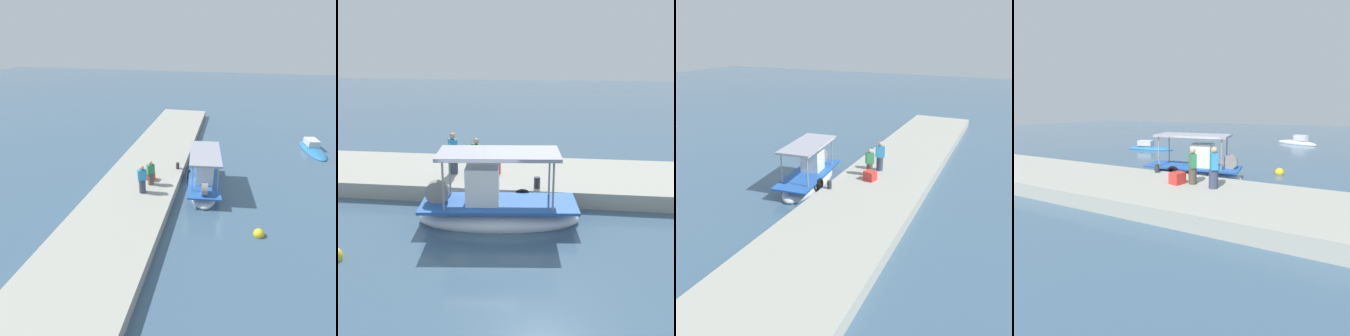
% 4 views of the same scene
% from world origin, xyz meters
% --- Properties ---
extents(ground_plane, '(120.00, 120.00, 0.00)m').
position_xyz_m(ground_plane, '(0.00, 0.00, 0.00)').
color(ground_plane, '#405C75').
extents(dock_quay, '(36.00, 4.98, 0.63)m').
position_xyz_m(dock_quay, '(0.00, -4.22, 0.31)').
color(dock_quay, '#A5A498').
rests_on(dock_quay, ground_plane).
extents(main_fishing_boat, '(5.72, 2.59, 2.86)m').
position_xyz_m(main_fishing_boat, '(-0.39, -0.16, 0.48)').
color(main_fishing_boat, silver).
rests_on(main_fishing_boat, ground_plane).
extents(fisherman_near_bollard, '(0.53, 0.57, 1.76)m').
position_xyz_m(fisherman_near_bollard, '(1.99, -3.59, 1.43)').
color(fisherman_near_bollard, '#38425B').
rests_on(fisherman_near_bollard, dock_quay).
extents(fisherman_by_crate, '(0.50, 0.51, 1.60)m').
position_xyz_m(fisherman_by_crate, '(0.92, -3.36, 1.36)').
color(fisherman_by_crate, brown).
rests_on(fisherman_by_crate, dock_quay).
extents(mooring_bollard, '(0.24, 0.24, 0.43)m').
position_xyz_m(mooring_bollard, '(-1.67, -2.13, 0.84)').
color(mooring_bollard, '#2D2D33').
rests_on(mooring_bollard, dock_quay).
extents(cargo_crate, '(0.65, 0.74, 0.52)m').
position_xyz_m(cargo_crate, '(0.31, -3.64, 0.89)').
color(cargo_crate, red).
rests_on(cargo_crate, dock_quay).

